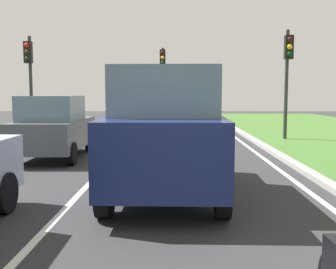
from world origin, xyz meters
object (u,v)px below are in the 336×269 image
car_suv_ahead (167,131)px  traffic_light_near_right (288,66)px  car_hatchback_far (54,127)px  traffic_light_far_median (163,72)px  traffic_light_overhead_left (29,69)px

car_suv_ahead → traffic_light_near_right: size_ratio=1.06×
car_hatchback_far → traffic_light_near_right: bearing=28.8°
traffic_light_near_right → car_hatchback_far: bearing=-150.4°
traffic_light_far_median → car_suv_ahead: bearing=-88.0°
traffic_light_overhead_left → traffic_light_far_median: 8.11m
traffic_light_near_right → traffic_light_overhead_left: size_ratio=1.01×
car_hatchback_far → car_suv_ahead: bearing=-52.1°
car_hatchback_far → traffic_light_near_right: traffic_light_near_right is taller
traffic_light_overhead_left → traffic_light_far_median: (5.46, 5.99, 0.17)m
car_suv_ahead → traffic_light_far_median: size_ratio=1.03×
traffic_light_near_right → traffic_light_far_median: 8.90m
car_suv_ahead → traffic_light_overhead_left: (-6.00, 9.88, 1.71)m
car_suv_ahead → traffic_light_near_right: traffic_light_near_right is taller
car_hatchback_far → traffic_light_overhead_left: (-2.70, 5.77, 2.00)m
traffic_light_near_right → traffic_light_far_median: (-5.04, 7.33, 0.14)m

